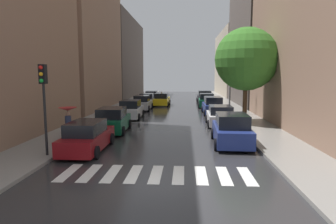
# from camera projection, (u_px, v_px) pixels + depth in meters

# --- Properties ---
(ground_plane) EXTENTS (28.00, 72.00, 0.04)m
(ground_plane) POSITION_uv_depth(u_px,v_px,m) (175.00, 109.00, 34.31)
(ground_plane) COLOR #2B2B2E
(sidewalk_left) EXTENTS (3.00, 72.00, 0.15)m
(sidewalk_left) POSITION_uv_depth(u_px,v_px,m) (121.00, 108.00, 34.67)
(sidewalk_left) COLOR gray
(sidewalk_left) RESTS_ON ground
(sidewalk_right) EXTENTS (3.00, 72.00, 0.15)m
(sidewalk_right) POSITION_uv_depth(u_px,v_px,m) (231.00, 109.00, 33.91)
(sidewalk_right) COLOR gray
(sidewalk_right) RESTS_ON ground
(crosswalk_stripes) EXTENTS (7.65, 2.20, 0.01)m
(crosswalk_stripes) POSITION_uv_depth(u_px,v_px,m) (156.00, 174.00, 11.67)
(crosswalk_stripes) COLOR silver
(crosswalk_stripes) RESTS_ON ground
(building_left_mid) EXTENTS (6.00, 15.72, 15.08)m
(building_left_mid) POSITION_uv_depth(u_px,v_px,m) (81.00, 44.00, 33.77)
(building_left_mid) COLOR #8C6B56
(building_left_mid) RESTS_ON ground
(building_left_far) EXTENTS (6.00, 21.49, 13.94)m
(building_left_far) POSITION_uv_depth(u_px,v_px,m) (118.00, 58.00, 52.77)
(building_left_far) COLOR #564C47
(building_left_far) RESTS_ON ground
(building_right_mid) EXTENTS (6.00, 15.47, 25.91)m
(building_right_mid) POSITION_uv_depth(u_px,v_px,m) (262.00, 5.00, 37.84)
(building_right_mid) COLOR #564C47
(building_right_mid) RESTS_ON ground
(building_right_far) EXTENTS (6.00, 20.64, 12.31)m
(building_right_far) POSITION_uv_depth(u_px,v_px,m) (235.00, 64.00, 57.29)
(building_right_far) COLOR #B2A38C
(building_right_far) RESTS_ON ground
(parked_car_left_nearest) EXTENTS (2.01, 4.56, 1.60)m
(parked_car_left_nearest) POSITION_uv_depth(u_px,v_px,m) (87.00, 137.00, 15.16)
(parked_car_left_nearest) COLOR maroon
(parked_car_left_nearest) RESTS_ON ground
(parked_car_left_second) EXTENTS (2.29, 4.41, 1.71)m
(parked_car_left_second) POSITION_uv_depth(u_px,v_px,m) (112.00, 121.00, 20.33)
(parked_car_left_second) COLOR #0C4C2D
(parked_car_left_second) RESTS_ON ground
(parked_car_left_third) EXTENTS (2.04, 4.17, 1.70)m
(parked_car_left_third) POSITION_uv_depth(u_px,v_px,m) (131.00, 110.00, 26.65)
(parked_car_left_third) COLOR #B2B7BF
(parked_car_left_third) RESTS_ON ground
(parked_car_left_fourth) EXTENTS (2.06, 4.48, 1.66)m
(parked_car_left_fourth) POSITION_uv_depth(u_px,v_px,m) (142.00, 103.00, 33.33)
(parked_car_left_fourth) COLOR #B2B7BF
(parked_car_left_fourth) RESTS_ON ground
(parked_car_left_fifth) EXTENTS (2.17, 4.45, 1.54)m
(parked_car_left_fifth) POSITION_uv_depth(u_px,v_px,m) (147.00, 99.00, 38.76)
(parked_car_left_fifth) COLOR #474C51
(parked_car_left_fifth) RESTS_ON ground
(parked_car_left_sixth) EXTENTS (2.21, 4.45, 1.55)m
(parked_car_left_sixth) POSITION_uv_depth(u_px,v_px,m) (152.00, 96.00, 44.49)
(parked_car_left_sixth) COLOR navy
(parked_car_left_sixth) RESTS_ON ground
(parked_car_right_nearest) EXTENTS (2.23, 4.44, 1.79)m
(parked_car_right_nearest) POSITION_uv_depth(u_px,v_px,m) (231.00, 130.00, 16.56)
(parked_car_right_nearest) COLOR navy
(parked_car_right_nearest) RESTS_ON ground
(parked_car_right_second) EXTENTS (2.20, 4.28, 1.58)m
(parked_car_right_second) POSITION_uv_depth(u_px,v_px,m) (220.00, 116.00, 22.93)
(parked_car_right_second) COLOR silver
(parked_car_right_second) RESTS_ON ground
(parked_car_right_third) EXTENTS (2.11, 4.72, 1.79)m
(parked_car_right_third) POSITION_uv_depth(u_px,v_px,m) (213.00, 106.00, 29.54)
(parked_car_right_third) COLOR navy
(parked_car_right_third) RESTS_ON ground
(parked_car_right_fourth) EXTENTS (2.16, 4.14, 1.72)m
(parked_car_right_fourth) POSITION_uv_depth(u_px,v_px,m) (206.00, 101.00, 35.89)
(parked_car_right_fourth) COLOR #0C4C2D
(parked_car_right_fourth) RESTS_ON ground
(parked_car_right_fifth) EXTENTS (2.18, 4.61, 1.75)m
(parked_car_right_fifth) POSITION_uv_depth(u_px,v_px,m) (204.00, 97.00, 41.82)
(parked_car_right_fifth) COLOR black
(parked_car_right_fifth) RESTS_ON ground
(taxi_midroad) EXTENTS (2.16, 4.51, 1.81)m
(taxi_midroad) POSITION_uv_depth(u_px,v_px,m) (162.00, 100.00, 38.11)
(taxi_midroad) COLOR yellow
(taxi_midroad) RESTS_ON ground
(pedestrian_foreground) EXTENTS (1.08, 1.08, 1.91)m
(pedestrian_foreground) POSITION_uv_depth(u_px,v_px,m) (68.00, 115.00, 17.24)
(pedestrian_foreground) COLOR black
(pedestrian_foreground) RESTS_ON sidewalk_left
(street_tree_right) EXTENTS (5.02, 5.02, 7.58)m
(street_tree_right) POSITION_uv_depth(u_px,v_px,m) (246.00, 59.00, 23.22)
(street_tree_right) COLOR #513823
(street_tree_right) RESTS_ON sidewalk_right
(traffic_light_left_corner) EXTENTS (0.30, 0.42, 4.30)m
(traffic_light_left_corner) POSITION_uv_depth(u_px,v_px,m) (43.00, 90.00, 13.54)
(traffic_light_left_corner) COLOR black
(traffic_light_left_corner) RESTS_ON sidewalk_left
(lamp_post_right) EXTENTS (0.60, 0.28, 6.34)m
(lamp_post_right) POSITION_uv_depth(u_px,v_px,m) (230.00, 76.00, 28.51)
(lamp_post_right) COLOR #595B60
(lamp_post_right) RESTS_ON sidewalk_right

